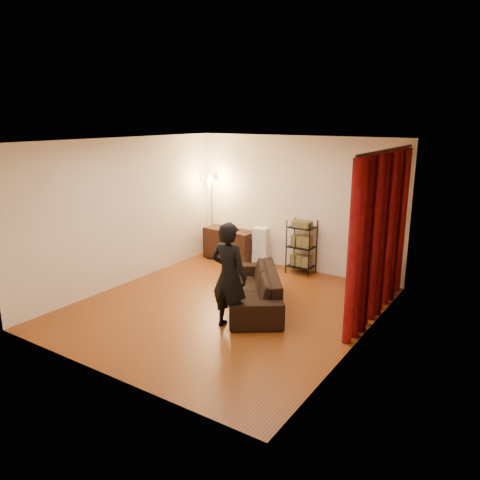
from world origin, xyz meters
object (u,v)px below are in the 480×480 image
Objects in this scene: floor_lamp at (212,217)px; storage_boxes at (261,246)px; sofa at (253,288)px; wire_shelf at (301,247)px; person at (229,276)px; media_cabinet at (230,245)px.

storage_boxes is at bearing 8.22° from floor_lamp.
sofa is 2.25m from storage_boxes.
storage_boxes is at bearing 172.11° from sofa.
wire_shelf is at bearing -2.09° from storage_boxes.
person is 1.48× the size of wire_shelf.
storage_boxes is at bearing 153.03° from wire_shelf.
floor_lamp is at bearing -49.83° from person.
person is 3.42m from media_cabinet.
media_cabinet is at bearing 156.81° from wire_shelf.
person is 0.86× the size of floor_lamp.
sofa is 2.60m from media_cabinet.
storage_boxes is 1.27m from floor_lamp.
media_cabinet reaches higher than sofa.
person reaches higher than sofa.
person is at bearing -49.51° from floor_lamp.
media_cabinet is (-1.77, 1.91, 0.04)m from sofa.
wire_shelf is (1.70, 0.05, 0.20)m from media_cabinet.
floor_lamp is (-1.14, -0.17, 0.53)m from storage_boxes.
floor_lamp is (-2.11, -0.13, 0.39)m from wire_shelf.
sofa is at bearing -81.23° from person.
wire_shelf is at bearing 6.82° from media_cabinet.
floor_lamp reaches higher than wire_shelf.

